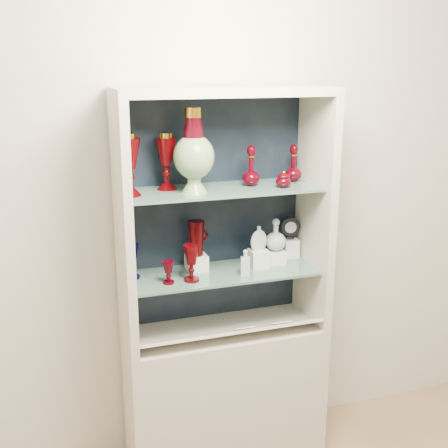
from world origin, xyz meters
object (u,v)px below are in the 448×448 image
object	(u,v)px
ruby_decanter_a	(251,163)
clear_round_decanter	(276,235)
ruby_pitcher	(196,238)
clear_square_bottle	(245,262)
cobalt_goblet	(132,261)
flat_flask	(259,238)
lidded_bowl	(283,179)
pedestal_lamp_right	(166,161)
ruby_decanter_b	(293,162)
pedestal_lamp_left	(129,165)
cameo_medallion	(290,228)
ruby_goblet_small	(168,272)
enamel_urn	(194,151)
ruby_goblet_tall	(191,263)

from	to	relation	value
ruby_decanter_a	clear_round_decanter	world-z (taller)	ruby_decanter_a
ruby_pitcher	clear_square_bottle	world-z (taller)	ruby_pitcher
ruby_pitcher	clear_square_bottle	bearing A→B (deg)	-53.30
cobalt_goblet	ruby_decanter_a	bearing A→B (deg)	-2.93
ruby_pitcher	flat_flask	distance (m)	0.31
lidded_bowl	cobalt_goblet	bearing A→B (deg)	170.82
lidded_bowl	flat_flask	bearing A→B (deg)	139.40
pedestal_lamp_right	ruby_decanter_b	xyz separation A→B (m)	(0.64, -0.01, -0.03)
lidded_bowl	pedestal_lamp_right	bearing A→B (deg)	166.30
pedestal_lamp_left	cameo_medallion	distance (m)	0.94
flat_flask	cameo_medallion	bearing A→B (deg)	14.15
pedestal_lamp_left	ruby_decanter_a	xyz separation A→B (m)	(0.59, 0.04, -0.03)
pedestal_lamp_right	flat_flask	bearing A→B (deg)	-6.88
clear_round_decanter	flat_flask	bearing A→B (deg)	-166.75
ruby_decanter_a	ruby_decanter_b	bearing A→B (deg)	7.72
flat_flask	ruby_goblet_small	bearing A→B (deg)	-179.69
enamel_urn	flat_flask	xyz separation A→B (m)	(0.34, 0.05, -0.46)
enamel_urn	lidded_bowl	distance (m)	0.46
ruby_decanter_b	clear_round_decanter	bearing A→B (deg)	-169.25
ruby_decanter_a	lidded_bowl	size ratio (longest dim) A/B	2.64
pedestal_lamp_right	clear_round_decanter	world-z (taller)	pedestal_lamp_right
ruby_goblet_small	cameo_medallion	size ratio (longest dim) A/B	0.91
clear_square_bottle	enamel_urn	bearing A→B (deg)	172.75
ruby_goblet_small	ruby_pitcher	xyz separation A→B (m)	(0.17, 0.13, 0.11)
clear_square_bottle	cameo_medallion	world-z (taller)	cameo_medallion
ruby_goblet_small	flat_flask	bearing A→B (deg)	9.46
ruby_goblet_tall	cameo_medallion	distance (m)	0.61
enamel_urn	cobalt_goblet	xyz separation A→B (m)	(-0.29, 0.09, -0.53)
lidded_bowl	ruby_pitcher	size ratio (longest dim) A/B	0.48
pedestal_lamp_left	ruby_pitcher	bearing A→B (deg)	13.17
pedestal_lamp_right	pedestal_lamp_left	bearing A→B (deg)	-156.40
ruby_decanter_b	pedestal_lamp_right	bearing A→B (deg)	178.90
ruby_goblet_tall	cobalt_goblet	bearing A→B (deg)	155.46
ruby_pitcher	pedestal_lamp_right	bearing A→B (deg)	156.65
lidded_bowl	cobalt_goblet	world-z (taller)	lidded_bowl
enamel_urn	flat_flask	size ratio (longest dim) A/B	3.01
pedestal_lamp_right	ruby_goblet_tall	world-z (taller)	pedestal_lamp_right
pedestal_lamp_right	ruby_goblet_tall	size ratio (longest dim) A/B	1.49
pedestal_lamp_right	ruby_goblet_tall	bearing A→B (deg)	-59.96
clear_round_decanter	ruby_pitcher	bearing A→B (deg)	176.53
ruby_pitcher	cameo_medallion	size ratio (longest dim) A/B	1.46
pedestal_lamp_right	ruby_goblet_small	xyz separation A→B (m)	(-0.03, -0.13, -0.50)
clear_square_bottle	ruby_decanter_a	bearing A→B (deg)	57.88
lidded_bowl	clear_round_decanter	xyz separation A→B (m)	(0.01, 0.10, -0.31)
ruby_pitcher	ruby_decanter_b	bearing A→B (deg)	-22.00
pedestal_lamp_right	ruby_goblet_small	world-z (taller)	pedestal_lamp_right
cobalt_goblet	cameo_medallion	distance (m)	0.85
ruby_decanter_a	ruby_decanter_b	distance (m)	0.24
enamel_urn	ruby_pitcher	xyz separation A→B (m)	(0.03, 0.10, -0.45)
ruby_decanter_b	cobalt_goblet	xyz separation A→B (m)	(-0.83, -0.00, -0.43)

